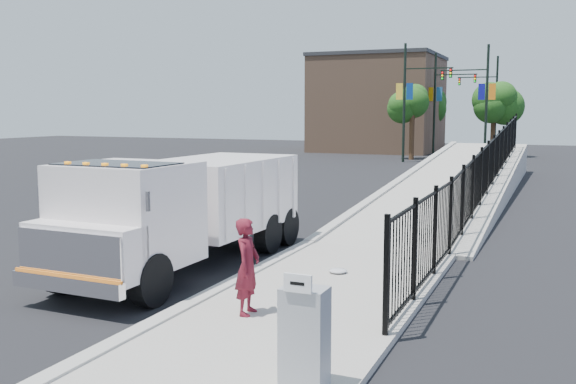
% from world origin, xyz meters
% --- Properties ---
extents(ground, '(120.00, 120.00, 0.00)m').
position_xyz_m(ground, '(0.00, 0.00, 0.00)').
color(ground, black).
rests_on(ground, ground).
extents(sidewalk, '(3.55, 12.00, 0.12)m').
position_xyz_m(sidewalk, '(1.93, -2.00, 0.06)').
color(sidewalk, '#9E998E').
rests_on(sidewalk, ground).
extents(curb, '(0.30, 12.00, 0.16)m').
position_xyz_m(curb, '(0.00, -2.00, 0.08)').
color(curb, '#ADAAA3').
rests_on(curb, ground).
extents(ramp, '(3.95, 24.06, 3.19)m').
position_xyz_m(ramp, '(2.12, 16.00, 0.00)').
color(ramp, '#9E998E').
rests_on(ramp, ground).
extents(iron_fence, '(0.10, 28.00, 1.80)m').
position_xyz_m(iron_fence, '(3.55, 12.00, 0.90)').
color(iron_fence, black).
rests_on(iron_fence, ground).
extents(truck, '(2.57, 7.46, 2.54)m').
position_xyz_m(truck, '(-1.73, 0.70, 1.43)').
color(truck, black).
rests_on(truck, ground).
extents(worker, '(0.45, 0.63, 1.61)m').
position_xyz_m(worker, '(1.18, -1.90, 0.93)').
color(worker, maroon).
rests_on(worker, sidewalk).
extents(utility_cabinet, '(0.55, 0.40, 1.25)m').
position_xyz_m(utility_cabinet, '(3.10, -4.19, 0.75)').
color(utility_cabinet, gray).
rests_on(utility_cabinet, sidewalk).
extents(arrow_sign, '(0.35, 0.04, 0.22)m').
position_xyz_m(arrow_sign, '(3.10, -4.41, 1.48)').
color(arrow_sign, white).
rests_on(arrow_sign, utility_cabinet).
extents(debris, '(0.39, 0.39, 0.10)m').
position_xyz_m(debris, '(1.70, 1.27, 0.17)').
color(debris, silver).
rests_on(debris, sidewalk).
extents(light_pole_0, '(3.77, 0.22, 8.00)m').
position_xyz_m(light_pole_0, '(-3.76, 32.30, 4.36)').
color(light_pole_0, black).
rests_on(light_pole_0, ground).
extents(light_pole_1, '(3.78, 0.22, 8.00)m').
position_xyz_m(light_pole_1, '(0.70, 35.14, 4.36)').
color(light_pole_1, black).
rests_on(light_pole_1, ground).
extents(light_pole_2, '(3.78, 0.22, 8.00)m').
position_xyz_m(light_pole_2, '(-3.20, 40.52, 4.36)').
color(light_pole_2, black).
rests_on(light_pole_2, ground).
extents(light_pole_3, '(3.78, 0.22, 8.00)m').
position_xyz_m(light_pole_3, '(0.42, 45.26, 4.36)').
color(light_pole_3, black).
rests_on(light_pole_3, ground).
extents(tree_0, '(2.41, 2.41, 5.20)m').
position_xyz_m(tree_0, '(-4.02, 34.75, 3.93)').
color(tree_0, '#382314').
rests_on(tree_0, ground).
extents(tree_1, '(2.60, 2.60, 5.30)m').
position_xyz_m(tree_1, '(1.06, 39.86, 3.94)').
color(tree_1, '#382314').
rests_on(tree_1, ground).
extents(tree_2, '(3.28, 3.28, 5.64)m').
position_xyz_m(tree_2, '(-5.27, 47.01, 3.97)').
color(tree_2, '#382314').
rests_on(tree_2, ground).
extents(building, '(10.00, 10.00, 8.00)m').
position_xyz_m(building, '(-9.00, 44.00, 4.00)').
color(building, '#8C664C').
rests_on(building, ground).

